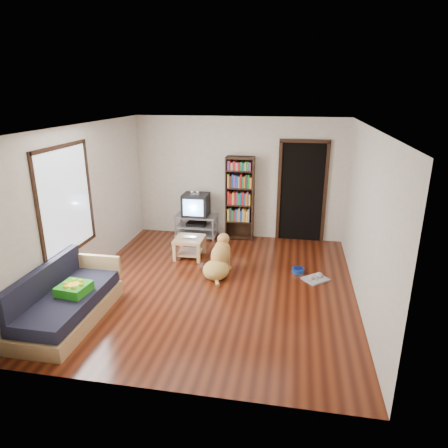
% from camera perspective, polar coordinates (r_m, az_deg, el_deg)
% --- Properties ---
extents(ground, '(5.00, 5.00, 0.00)m').
position_cam_1_polar(ground, '(6.74, -1.10, -8.86)').
color(ground, '#5D230F').
rests_on(ground, ground).
extents(ceiling, '(5.00, 5.00, 0.00)m').
position_cam_1_polar(ceiling, '(6.00, -1.25, 13.74)').
color(ceiling, white).
rests_on(ceiling, ground).
extents(wall_back, '(4.50, 0.00, 4.50)m').
position_cam_1_polar(wall_back, '(8.64, 2.12, 6.50)').
color(wall_back, beige).
rests_on(wall_back, ground).
extents(wall_front, '(4.50, 0.00, 4.50)m').
position_cam_1_polar(wall_front, '(4.00, -8.33, -8.50)').
color(wall_front, beige).
rests_on(wall_front, ground).
extents(wall_left, '(0.00, 5.00, 5.00)m').
position_cam_1_polar(wall_left, '(7.04, -19.46, 2.62)').
color(wall_left, beige).
rests_on(wall_left, ground).
extents(wall_right, '(0.00, 5.00, 5.00)m').
position_cam_1_polar(wall_right, '(6.23, 19.58, 0.61)').
color(wall_right, beige).
rests_on(wall_right, ground).
extents(green_cushion, '(0.43, 0.43, 0.13)m').
position_cam_1_polar(green_cushion, '(5.99, -20.65, -8.65)').
color(green_cushion, green).
rests_on(green_cushion, sofa).
extents(laptop, '(0.30, 0.20, 0.02)m').
position_cam_1_polar(laptop, '(7.70, -5.04, -1.99)').
color(laptop, silver).
rests_on(laptop, coffee_table).
extents(dog_bowl, '(0.22, 0.22, 0.08)m').
position_cam_1_polar(dog_bowl, '(7.32, 10.54, -6.53)').
color(dog_bowl, navy).
rests_on(dog_bowl, ground).
extents(grey_rag, '(0.51, 0.50, 0.03)m').
position_cam_1_polar(grey_rag, '(7.12, 12.95, -7.68)').
color(grey_rag, '#A2A2A2').
rests_on(grey_rag, ground).
extents(window, '(0.03, 1.46, 1.70)m').
position_cam_1_polar(window, '(6.56, -21.62, 3.09)').
color(window, white).
rests_on(window, wall_left).
extents(doorway, '(1.03, 0.05, 2.19)m').
position_cam_1_polar(doorway, '(8.58, 11.08, 4.84)').
color(doorway, black).
rests_on(doorway, wall_back).
extents(tv_stand, '(0.90, 0.45, 0.50)m').
position_cam_1_polar(tv_stand, '(8.85, -3.97, -0.16)').
color(tv_stand, '#99999E').
rests_on(tv_stand, ground).
extents(crt_tv, '(0.55, 0.52, 0.58)m').
position_cam_1_polar(crt_tv, '(8.73, -4.00, 2.83)').
color(crt_tv, black).
rests_on(crt_tv, tv_stand).
extents(bookshelf, '(0.60, 0.30, 1.80)m').
position_cam_1_polar(bookshelf, '(8.55, 2.28, 4.31)').
color(bookshelf, black).
rests_on(bookshelf, ground).
extents(sofa, '(0.80, 1.80, 0.80)m').
position_cam_1_polar(sofa, '(6.13, -21.58, -10.51)').
color(sofa, tan).
rests_on(sofa, ground).
extents(coffee_table, '(0.55, 0.55, 0.40)m').
position_cam_1_polar(coffee_table, '(7.77, -4.95, -2.82)').
color(coffee_table, tan).
rests_on(coffee_table, ground).
extents(dog, '(0.56, 0.90, 0.73)m').
position_cam_1_polar(dog, '(7.03, -0.71, -5.24)').
color(dog, '#D8AD53').
rests_on(dog, ground).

